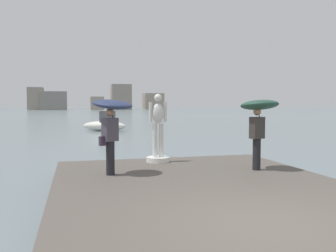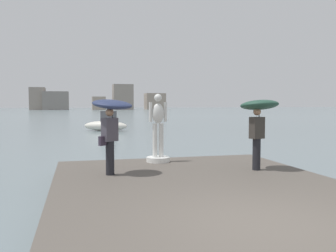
{
  "view_description": "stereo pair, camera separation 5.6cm",
  "coord_description": "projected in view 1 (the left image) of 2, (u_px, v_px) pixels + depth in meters",
  "views": [
    {
      "loc": [
        -2.82,
        -4.9,
        2.23
      ],
      "look_at": [
        0.0,
        6.0,
        1.55
      ],
      "focal_mm": 38.57,
      "sensor_mm": 36.0,
      "label": 1
    },
    {
      "loc": [
        -2.77,
        -4.92,
        2.23
      ],
      "look_at": [
        0.0,
        6.0,
        1.55
      ],
      "focal_mm": 38.57,
      "sensor_mm": 36.0,
      "label": 2
    }
  ],
  "objects": [
    {
      "name": "boat_mid",
      "position": [
        105.0,
        124.0,
        29.97
      ],
      "size": [
        3.87,
        2.72,
        1.67
      ],
      "color": "silver",
      "rests_on": "ground"
    },
    {
      "name": "ground_plane",
      "position": [
        99.0,
        122.0,
        44.23
      ],
      "size": [
        400.0,
        400.0,
        0.0
      ],
      "primitive_type": "plane",
      "color": "slate"
    },
    {
      "name": "pier",
      "position": [
        216.0,
        202.0,
        7.5
      ],
      "size": [
        6.72,
        10.0,
        0.4
      ],
      "primitive_type": "cube",
      "color": "#564F47",
      "rests_on": "ground"
    },
    {
      "name": "distant_skyline",
      "position": [
        80.0,
        99.0,
        145.87
      ],
      "size": [
        72.97,
        11.31,
        12.04
      ],
      "color": "#A89989",
      "rests_on": "ground"
    },
    {
      "name": "statue_white_figure",
      "position": [
        158.0,
        136.0,
        11.43
      ],
      "size": [
        0.74,
        0.74,
        2.16
      ],
      "color": "white",
      "rests_on": "pier"
    },
    {
      "name": "onlooker_left",
      "position": [
        112.0,
        115.0,
        9.33
      ],
      "size": [
        1.45,
        1.46,
        2.01
      ],
      "color": "black",
      "rests_on": "pier"
    },
    {
      "name": "onlooker_right",
      "position": [
        259.0,
        113.0,
        10.04
      ],
      "size": [
        1.31,
        1.32,
        1.99
      ],
      "color": "black",
      "rests_on": "pier"
    }
  ]
}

